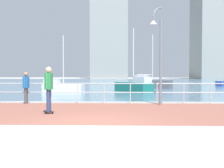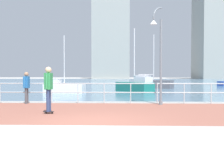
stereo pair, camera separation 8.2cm
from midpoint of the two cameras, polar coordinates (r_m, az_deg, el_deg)
The scene contains 12 objects.
ground at distance 48.71m, azimuth 1.00°, elevation 0.15°, with size 220.00×220.00×0.00m, color #ADAAA5.
brick_paving at distance 11.41m, azimuth -2.46°, elevation -5.66°, with size 28.00×6.36×0.01m, color #935647.
harbor_water at distance 59.48m, azimuth 1.19°, elevation 0.47°, with size 180.00×88.00×0.00m, color slate.
waterfront_railing at distance 14.50m, azimuth -1.48°, elevation -1.10°, with size 25.25×0.06×1.08m.
lamppost at distance 13.92m, azimuth 9.83°, elevation 6.79°, with size 0.69×0.63×4.88m.
skateboarder at distance 10.86m, azimuth -12.84°, elevation -0.28°, with size 0.41×0.56×1.82m.
bystander at distance 14.95m, azimuth -17.19°, elevation -0.21°, with size 0.25×0.55×1.65m.
sailboat_teal at distance 22.98m, azimuth -10.05°, elevation -0.74°, with size 3.50×1.61×4.73m.
sailboat_blue at distance 24.17m, azimuth 4.95°, elevation -0.39°, with size 3.37×3.92×5.59m.
sailboat_ivory at distance 31.21m, azimuth 8.44°, elevation 0.19°, with size 4.37×3.24×6.00m.
tower_glass at distance 112.61m, azimuth -0.16°, elevation 12.18°, with size 14.56×12.59×44.79m.
tower_slate at distance 114.54m, azimuth 20.44°, elevation 11.24°, with size 12.79×17.73×42.25m.
Camera 2 is at (0.93, -8.67, 1.51)m, focal length 44.03 mm.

